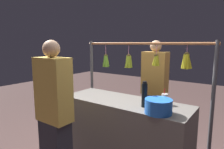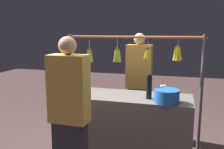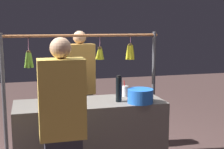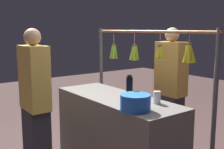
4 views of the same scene
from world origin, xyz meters
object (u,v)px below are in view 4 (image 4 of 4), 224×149
water_bottle (129,90)px  drink_cup (157,97)px  blue_bucket (135,102)px  vendor_person (170,92)px  customer_person (35,106)px

water_bottle → drink_cup: 0.28m
blue_bucket → vendor_person: 1.11m
drink_cup → blue_bucket: bearing=100.5°
vendor_person → blue_bucket: bearing=115.5°
drink_cup → customer_person: customer_person is taller
drink_cup → customer_person: bearing=48.1°
water_bottle → customer_person: (0.67, 0.68, -0.20)m
drink_cup → vendor_person: (0.41, -0.66, -0.12)m
blue_bucket → drink_cup: drink_cup is taller
water_bottle → drink_cup: water_bottle is taller
vendor_person → customer_person: bearing=75.6°
drink_cup → customer_person: 1.23m
customer_person → vendor_person: bearing=-104.4°
water_bottle → drink_cup: size_ratio=1.58×
water_bottle → drink_cup: (-0.14, -0.23, -0.08)m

